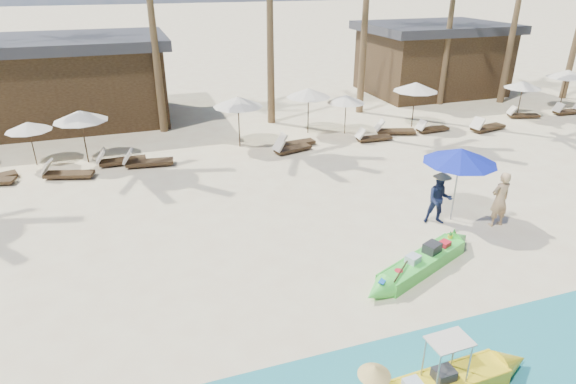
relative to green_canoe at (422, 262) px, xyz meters
name	(u,v)px	position (x,y,z in m)	size (l,w,h in m)	color
ground	(348,274)	(-1.96, 0.43, -0.22)	(240.00, 240.00, 0.00)	beige
green_canoe	(422,262)	(0.00, 0.00, 0.00)	(4.75, 2.27, 0.64)	green
tourist	(500,199)	(3.57, 1.40, 0.68)	(0.65, 0.43, 1.78)	tan
vendor_green	(439,200)	(1.90, 2.12, 0.60)	(0.79, 0.61, 1.62)	#151E3B
blue_umbrella	(461,156)	(2.48, 2.16, 1.96)	(2.24, 2.24, 2.41)	#99999E
resort_parasol_3	(28,126)	(-10.74, 11.65, 1.43)	(1.77, 1.77, 1.82)	#3D2B19
resort_parasol_4	(80,116)	(-8.74, 11.30, 1.78)	(2.15, 2.15, 2.21)	#3D2B19
lounger_4_left	(65,173)	(-9.50, 9.78, 0.00)	(1.98, 1.08, 0.64)	#3D2B19
lounger_4_right	(119,160)	(-7.52, 10.58, 0.00)	(1.94, 0.62, 0.66)	#3D2B19
resort_parasol_5	(238,102)	(-2.29, 11.23, 1.85)	(2.23, 2.23, 2.29)	#3D2B19
lounger_5_left	(146,161)	(-6.48, 10.05, 0.01)	(2.03, 0.82, 0.67)	#3D2B19
resort_parasol_6	(309,93)	(1.36, 12.14, 1.78)	(2.15, 2.15, 2.21)	#3D2B19
lounger_6_left	(294,142)	(0.04, 10.42, -0.01)	(1.84, 0.76, 0.61)	#3D2B19
lounger_6_right	(290,148)	(-0.37, 9.74, -0.01)	(1.85, 0.98, 0.60)	#3D2B19
resort_parasol_7	(346,99)	(3.03, 11.47, 1.50)	(1.85, 1.85, 1.90)	#3D2B19
lounger_7_left	(372,137)	(3.74, 9.99, -0.02)	(1.75, 0.60, 0.59)	#3D2B19
lounger_7_right	(393,130)	(5.20, 10.58, 0.01)	(2.03, 1.16, 0.66)	#3D2B19
resort_parasol_8	(416,87)	(6.75, 11.38, 1.84)	(2.21, 2.21, 2.27)	#3D2B19
lounger_8_left	(431,128)	(7.15, 10.29, -0.02)	(1.75, 0.62, 0.58)	#3D2B19
resort_parasol_9	(523,85)	(13.12, 11.06, 1.57)	(1.93, 1.93, 1.98)	#3D2B19
lounger_9_left	(486,127)	(9.86, 9.57, 0.01)	(2.06, 0.95, 0.67)	#3D2B19
lounger_9_right	(522,114)	(13.28, 10.91, -0.02)	(1.77, 1.02, 0.57)	#3D2B19
resort_parasol_10	(568,74)	(16.66, 11.62, 1.82)	(2.19, 2.19, 2.26)	#3D2B19
lounger_10_left	(566,111)	(16.15, 10.67, -0.01)	(1.80, 0.65, 0.60)	#3D2B19
pavilion_west	(61,80)	(-9.96, 17.93, 1.98)	(10.80, 6.60, 4.30)	#3D2B19
pavilion_east	(432,58)	(12.04, 17.93, 1.98)	(8.80, 6.60, 4.30)	#3D2B19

